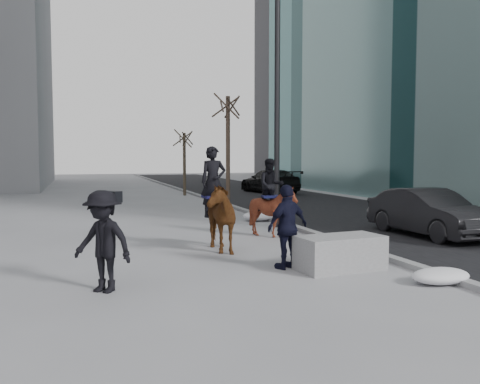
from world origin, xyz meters
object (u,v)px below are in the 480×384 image
object	(u,v)px
planter	(340,253)
mounted_left	(215,212)
mounted_right	(272,206)
car_near	(429,213)

from	to	relation	value
planter	mounted_left	world-z (taller)	mounted_left
planter	mounted_right	xyz separation A→B (m)	(0.22, 4.44, 0.56)
car_near	mounted_right	xyz separation A→B (m)	(-4.41, 1.27, 0.22)
planter	car_near	world-z (taller)	car_near
mounted_left	mounted_right	world-z (taller)	mounted_left
car_near	mounted_right	distance (m)	4.59
planter	mounted_right	size ratio (longest dim) A/B	0.78
planter	car_near	distance (m)	5.62
planter	mounted_left	size ratio (longest dim) A/B	0.68
planter	mounted_left	xyz separation A→B (m)	(-1.90, 2.88, 0.61)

